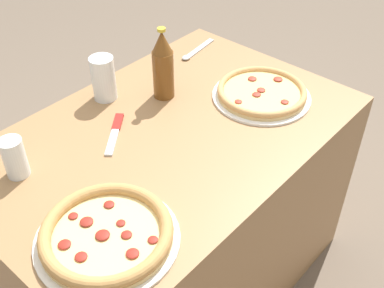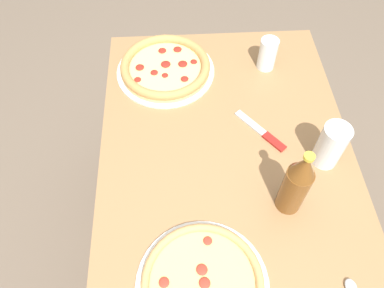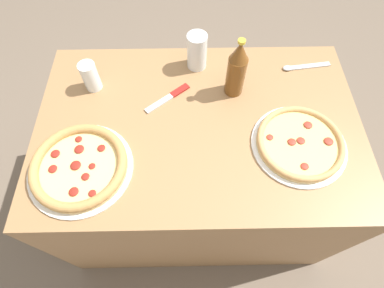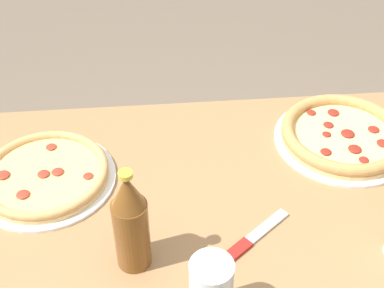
{
  "view_description": "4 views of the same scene",
  "coord_description": "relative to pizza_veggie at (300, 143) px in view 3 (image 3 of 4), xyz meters",
  "views": [
    {
      "loc": [
        0.79,
        0.8,
        1.59
      ],
      "look_at": [
        0.02,
        0.11,
        0.75
      ],
      "focal_mm": 45.0,
      "sensor_mm": 36.0,
      "label": 1
    },
    {
      "loc": [
        -0.56,
        0.14,
        1.64
      ],
      "look_at": [
        0.03,
        0.1,
        0.78
      ],
      "focal_mm": 35.0,
      "sensor_mm": 36.0,
      "label": 2
    },
    {
      "loc": [
        0.03,
        0.6,
        1.59
      ],
      "look_at": [
        0.03,
        0.11,
        0.76
      ],
      "focal_mm": 28.0,
      "sensor_mm": 36.0,
      "label": 3
    },
    {
      "loc": [
        -0.08,
        -0.81,
        1.57
      ],
      "look_at": [
        0.0,
        0.13,
        0.78
      ],
      "focal_mm": 50.0,
      "sensor_mm": 36.0,
      "label": 4
    }
  ],
  "objects": [
    {
      "name": "glass_water",
      "position": [
        0.73,
        -0.27,
        0.04
      ],
      "size": [
        0.06,
        0.06,
        0.11
      ],
      "color": "white",
      "rests_on": "table"
    },
    {
      "name": "table",
      "position": [
        0.33,
        -0.1,
        -0.38
      ],
      "size": [
        1.16,
        0.75,
        0.71
      ],
      "color": "#997047",
      "rests_on": "ground_plane"
    },
    {
      "name": "knife",
      "position": [
        0.44,
        -0.22,
        -0.01
      ],
      "size": [
        0.17,
        0.14,
        0.01
      ],
      "color": "maroon",
      "rests_on": "table"
    },
    {
      "name": "glass_cola",
      "position": [
        0.34,
        -0.38,
        0.05
      ],
      "size": [
        0.08,
        0.08,
        0.14
      ],
      "color": "white",
      "rests_on": "table"
    },
    {
      "name": "spoon",
      "position": [
        -0.08,
        -0.36,
        -0.01
      ],
      "size": [
        0.2,
        0.05,
        0.01
      ],
      "color": "silver",
      "rests_on": "table"
    },
    {
      "name": "pizza_margherita",
      "position": [
        0.72,
        0.07,
        0.0
      ],
      "size": [
        0.34,
        0.34,
        0.04
      ],
      "color": "silver",
      "rests_on": "table"
    },
    {
      "name": "beer_bottle",
      "position": [
        0.2,
        -0.25,
        0.09
      ],
      "size": [
        0.07,
        0.07,
        0.24
      ],
      "color": "brown",
      "rests_on": "table"
    },
    {
      "name": "ground_plane",
      "position": [
        0.33,
        -0.1,
        -0.73
      ],
      "size": [
        8.0,
        8.0,
        0.0
      ],
      "primitive_type": "plane",
      "color": "#6B5B4C"
    },
    {
      "name": "pizza_veggie",
      "position": [
        0.0,
        0.0,
        0.0
      ],
      "size": [
        0.32,
        0.32,
        0.04
      ],
      "color": "white",
      "rests_on": "table"
    }
  ]
}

